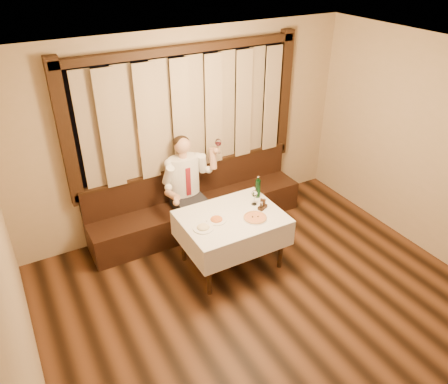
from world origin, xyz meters
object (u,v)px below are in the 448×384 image
dining_table (232,223)px  pasta_red (216,218)px  seated_man (187,181)px  pasta_cream (203,226)px  pizza (255,218)px  cruet_caddy (263,205)px  banquette (197,207)px  green_bottle (258,188)px

dining_table → pasta_red: (-0.21, 0.00, 0.14)m
dining_table → seated_man: (-0.18, 0.93, 0.20)m
pasta_cream → seated_man: size_ratio=0.17×
dining_table → pizza: pizza is taller
cruet_caddy → pasta_cream: bearing=156.8°
banquette → pizza: 1.32m
green_bottle → banquette: bearing=123.8°
pasta_cream → banquette: bearing=68.3°
banquette → cruet_caddy: (0.43, -1.07, 0.50)m
pizza → seated_man: size_ratio=0.21×
dining_table → seated_man: 0.97m
pasta_cream → seated_man: (0.26, 1.00, 0.06)m
dining_table → green_bottle: (0.53, 0.23, 0.24)m
banquette → pasta_cream: 1.27m
banquette → green_bottle: 1.12m
pizza → green_bottle: bearing=54.0°
pizza → banquette: bearing=100.4°
banquette → pasta_red: size_ratio=12.91×
green_bottle → dining_table: bearing=-156.5°
pasta_red → seated_man: 0.93m
cruet_caddy → pizza: bearing=-169.5°
banquette → pasta_cream: (-0.44, -1.09, 0.48)m
pasta_cream → green_bottle: bearing=17.3°
green_bottle → pasta_cream: bearing=-162.7°
green_bottle → cruet_caddy: 0.30m
pasta_cream → pasta_red: bearing=18.6°
pasta_red → banquette: bearing=78.1°
green_bottle → pasta_red: bearing=-163.0°
pizza → pasta_red: bearing=156.2°
pasta_cream → seated_man: bearing=75.7°
dining_table → pasta_cream: bearing=-170.8°
pasta_cream → pizza: bearing=-10.3°
cruet_caddy → seated_man: 1.15m
pizza → green_bottle: (0.31, 0.42, 0.12)m
banquette → pasta_cream: banquette is taller
pasta_red → seated_man: seated_man is taller
pizza → seated_man: 1.20m
pasta_red → pizza: bearing=-23.8°
dining_table → banquette: bearing=90.0°
cruet_caddy → seated_man: seated_man is taller
pizza → pasta_red: (-0.44, 0.19, 0.02)m
pasta_cream → green_bottle: (0.97, 0.30, 0.10)m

